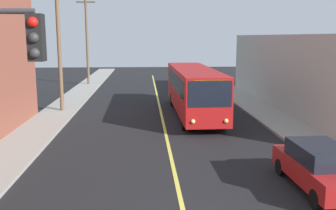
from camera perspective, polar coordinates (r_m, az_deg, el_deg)
sidewalk_left at (r=19.38m, az=-21.92°, el=-6.21°), size 2.50×90.00×0.15m
sidewalk_right at (r=20.23m, az=21.19°, el=-5.49°), size 2.50×90.00×0.15m
lane_stripe_center at (r=23.28m, az=-0.67°, el=-2.95°), size 0.16×60.00×0.01m
city_bus at (r=25.89m, az=3.88°, el=2.45°), size 2.72×12.19×3.20m
parked_car_red at (r=14.42m, az=21.90°, el=-8.60°), size 1.88×4.43×1.62m
utility_pole_mid at (r=27.59m, az=-16.21°, el=11.06°), size 2.40×0.28×10.48m
utility_pole_far at (r=42.89m, az=-12.15°, el=10.71°), size 2.40×0.28×10.35m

